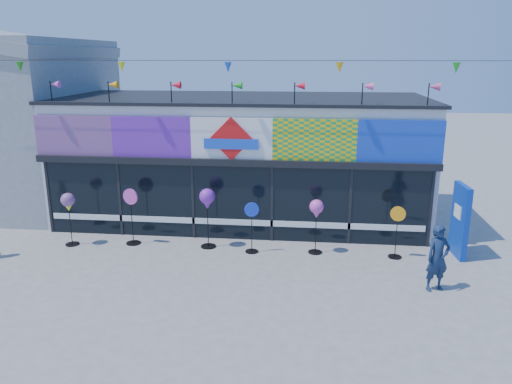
# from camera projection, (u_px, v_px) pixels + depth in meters

# --- Properties ---
(ground) EXTENTS (80.00, 80.00, 0.00)m
(ground) POSITION_uv_depth(u_px,v_px,m) (211.00, 288.00, 12.04)
(ground) COLOR gray
(ground) RESTS_ON ground
(kite_shop) EXTENTS (16.00, 5.70, 5.31)m
(kite_shop) POSITION_uv_depth(u_px,v_px,m) (243.00, 157.00, 17.19)
(kite_shop) COLOR white
(kite_shop) RESTS_ON ground
(blue_sign) EXTENTS (0.24, 1.03, 2.04)m
(blue_sign) POSITION_uv_depth(u_px,v_px,m) (460.00, 220.00, 13.78)
(blue_sign) COLOR #0B35A6
(blue_sign) RESTS_ON ground
(spinner_0) EXTENTS (0.40, 0.40, 1.59)m
(spinner_0) POSITION_uv_depth(u_px,v_px,m) (68.00, 204.00, 14.49)
(spinner_0) COLOR black
(spinner_0) RESTS_ON ground
(spinner_1) EXTENTS (0.47, 0.43, 1.70)m
(spinner_1) POSITION_uv_depth(u_px,v_px,m) (132.00, 215.00, 14.67)
(spinner_1) COLOR black
(spinner_1) RESTS_ON ground
(spinner_2) EXTENTS (0.45, 0.45, 1.77)m
(spinner_2) POSITION_uv_depth(u_px,v_px,m) (207.00, 201.00, 14.28)
(spinner_2) COLOR black
(spinner_2) RESTS_ON ground
(spinner_3) EXTENTS (0.41, 0.38, 1.48)m
(spinner_3) POSITION_uv_depth(u_px,v_px,m) (252.00, 226.00, 14.07)
(spinner_3) COLOR black
(spinner_3) RESTS_ON ground
(spinner_4) EXTENTS (0.40, 0.40, 1.57)m
(spinner_4) POSITION_uv_depth(u_px,v_px,m) (316.00, 211.00, 13.89)
(spinner_4) COLOR black
(spinner_4) RESTS_ON ground
(spinner_5) EXTENTS (0.41, 0.38, 1.48)m
(spinner_5) POSITION_uv_depth(u_px,v_px,m) (397.00, 231.00, 13.69)
(spinner_5) COLOR black
(spinner_5) RESTS_ON ground
(adult_man) EXTENTS (0.69, 0.57, 1.62)m
(adult_man) POSITION_uv_depth(u_px,v_px,m) (438.00, 258.00, 11.77)
(adult_man) COLOR #172848
(adult_man) RESTS_ON ground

